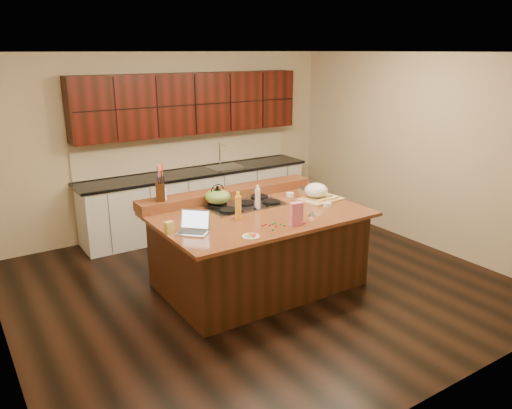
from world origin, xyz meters
TOP-DOWN VIEW (x-y plane):
  - room at (0.00, 0.00)m, footprint 5.52×5.02m
  - island at (0.00, 0.00)m, footprint 2.40×1.60m
  - back_ledge at (0.00, 0.70)m, footprint 2.40×0.30m
  - cooktop at (0.00, 0.30)m, footprint 0.92×0.52m
  - back_counter at (0.30, 2.23)m, footprint 3.70×0.66m
  - kettle at (-0.30, 0.43)m, footprint 0.24×0.24m
  - green_bowl at (-0.30, 0.43)m, footprint 0.32×0.32m
  - laptop at (-0.92, -0.18)m, footprint 0.40×0.40m
  - oil_bottle at (-0.33, -0.10)m, footprint 0.07×0.07m
  - vinegar_bottle at (0.05, 0.09)m, footprint 0.08×0.08m
  - wooden_tray at (0.91, 0.03)m, footprint 0.54×0.43m
  - ramekin_a at (0.82, -0.26)m, footprint 0.11×0.11m
  - ramekin_b at (0.96, 0.25)m, footprint 0.12×0.12m
  - ramekin_c at (0.70, 0.33)m, footprint 0.13×0.13m
  - strainer_bowl at (0.90, 0.21)m, footprint 0.29×0.29m
  - kitchen_timer at (0.43, -0.46)m, footprint 0.10×0.10m
  - pink_bag at (0.10, -0.59)m, footprint 0.14×0.09m
  - candy_plate at (-0.50, -0.63)m, footprint 0.24×0.24m
  - package_box at (-1.15, -0.08)m, footprint 0.10×0.08m
  - utensil_crock at (-0.90, 0.70)m, footprint 0.13×0.13m
  - knife_block at (-0.91, 0.70)m, footprint 0.16×0.20m
  - gumdrop_0 at (0.20, -0.60)m, footprint 0.02×0.02m
  - gumdrop_1 at (-0.21, -0.60)m, footprint 0.02×0.02m
  - gumdrop_2 at (-0.16, -0.46)m, footprint 0.02×0.02m
  - gumdrop_3 at (-0.04, -0.50)m, footprint 0.02×0.02m
  - gumdrop_4 at (-0.23, -0.43)m, footprint 0.02×0.02m
  - gumdrop_5 at (0.21, -0.53)m, footprint 0.02×0.02m
  - gumdrop_6 at (-0.18, -0.42)m, footprint 0.02×0.02m
  - gumdrop_7 at (-0.03, -0.55)m, footprint 0.02×0.02m
  - gumdrop_8 at (-0.13, -0.54)m, footprint 0.02×0.02m
  - gumdrop_9 at (-0.11, -0.44)m, footprint 0.02×0.02m
  - gumdrop_10 at (0.20, -0.49)m, footprint 0.02×0.02m
  - gumdrop_11 at (-0.07, -0.43)m, footprint 0.02×0.02m
  - gumdrop_12 at (0.14, -0.40)m, footprint 0.02×0.02m

SIDE VIEW (x-z plane):
  - island at x=0.00m, z-range 0.00..0.92m
  - candy_plate at x=-0.50m, z-range 0.92..0.93m
  - gumdrop_0 at x=0.20m, z-range 0.92..0.94m
  - gumdrop_1 at x=-0.21m, z-range 0.92..0.94m
  - gumdrop_2 at x=-0.16m, z-range 0.92..0.94m
  - gumdrop_3 at x=-0.04m, z-range 0.92..0.94m
  - gumdrop_4 at x=-0.23m, z-range 0.92..0.94m
  - gumdrop_5 at x=0.21m, z-range 0.92..0.94m
  - gumdrop_6 at x=-0.18m, z-range 0.92..0.94m
  - gumdrop_7 at x=-0.03m, z-range 0.92..0.94m
  - gumdrop_8 at x=-0.13m, z-range 0.92..0.94m
  - gumdrop_9 at x=-0.11m, z-range 0.92..0.94m
  - gumdrop_10 at x=0.20m, z-range 0.92..0.94m
  - gumdrop_11 at x=-0.07m, z-range 0.92..0.94m
  - gumdrop_12 at x=0.14m, z-range 0.92..0.94m
  - cooktop at x=0.00m, z-range 0.91..0.96m
  - ramekin_a at x=0.82m, z-range 0.92..0.96m
  - ramekin_b at x=0.96m, z-range 0.92..0.96m
  - ramekin_c at x=0.70m, z-range 0.92..0.96m
  - kitchen_timer at x=0.43m, z-range 0.92..0.99m
  - strainer_bowl at x=0.90m, z-range 0.92..1.01m
  - laptop at x=-0.92m, z-range 0.87..1.09m
  - back_ledge at x=0.00m, z-range 0.92..1.04m
  - package_box at x=-1.15m, z-range 0.92..1.04m
  - back_counter at x=0.30m, z-range -0.22..2.18m
  - wooden_tray at x=0.91m, z-range 0.91..1.11m
  - pink_bag at x=0.10m, z-range 0.92..1.17m
  - vinegar_bottle at x=0.05m, z-range 0.92..1.17m
  - green_bowl at x=-0.30m, z-range 0.97..1.14m
  - kettle at x=-0.30m, z-range 0.97..1.14m
  - oil_bottle at x=-0.33m, z-range 0.92..1.19m
  - utensil_crock at x=-0.90m, z-range 1.04..1.18m
  - knife_block at x=-0.91m, z-range 1.04..1.25m
  - room at x=0.00m, z-range -0.01..2.71m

